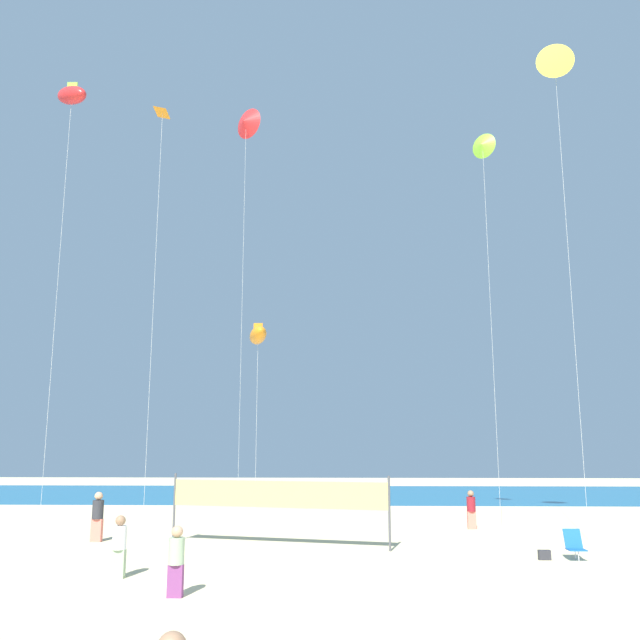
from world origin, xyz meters
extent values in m
plane|color=beige|center=(0.00, 0.00, 0.00)|extent=(120.00, 120.00, 0.00)
cube|color=#1E6B99|center=(0.00, 34.62, 0.00)|extent=(120.00, 20.00, 0.01)
cube|color=#99B28C|center=(-5.23, 2.77, 0.36)|extent=(0.34, 0.21, 0.72)
cylinder|color=white|center=(-5.23, 2.77, 1.01)|extent=(0.36, 0.36, 0.59)
sphere|color=#997051|center=(-5.23, 2.77, 1.44)|extent=(0.26, 0.26, 0.26)
cube|color=#7A3872|center=(-3.18, 0.58, 0.36)|extent=(0.34, 0.20, 0.71)
cylinder|color=#99B28C|center=(-3.18, 0.58, 1.01)|extent=(0.36, 0.36, 0.59)
sphere|color=tan|center=(-3.18, 0.58, 1.43)|extent=(0.26, 0.26, 0.26)
cube|color=#EA7260|center=(-8.25, 9.45, 0.40)|extent=(0.38, 0.23, 0.79)
cylinder|color=#2D2D33|center=(-8.25, 9.45, 1.12)|extent=(0.40, 0.40, 0.65)
sphere|color=tan|center=(-8.25, 9.45, 1.59)|extent=(0.29, 0.29, 0.29)
cube|color=#EA7260|center=(5.94, 13.67, 0.36)|extent=(0.34, 0.20, 0.71)
cylinder|color=maroon|center=(5.94, 13.67, 1.00)|extent=(0.36, 0.36, 0.59)
sphere|color=#997051|center=(5.94, 13.67, 1.43)|extent=(0.26, 0.26, 0.26)
cube|color=#1959B2|center=(7.60, 5.88, 0.32)|extent=(0.52, 0.48, 0.03)
cube|color=#1959B2|center=(7.60, 6.17, 0.60)|extent=(0.52, 0.23, 0.57)
cylinder|color=silver|center=(7.60, 5.74, 0.16)|extent=(0.03, 0.03, 0.32)
cylinder|color=silver|center=(7.60, 6.03, 0.16)|extent=(0.03, 0.03, 0.32)
cylinder|color=#4C4C51|center=(-5.49, 9.52, 1.20)|extent=(0.08, 0.08, 2.40)
cylinder|color=#4C4C51|center=(2.14, 7.58, 1.20)|extent=(0.08, 0.08, 2.40)
cube|color=#EAE566|center=(-1.67, 8.55, 1.73)|extent=(7.64, 1.96, 0.90)
cube|color=#2D2D33|center=(6.68, 6.04, 0.14)|extent=(0.36, 0.18, 0.29)
cylinder|color=silver|center=(-3.39, 15.99, 4.28)|extent=(0.01, 0.01, 8.57)
ellipsoid|color=orange|center=(-3.39, 15.99, 8.57)|extent=(1.29, 2.30, 0.91)
cube|color=orange|center=(-3.39, 15.99, 8.89)|extent=(0.43, 0.06, 0.53)
cylinder|color=silver|center=(-4.53, 18.18, 10.34)|extent=(0.01, 0.01, 20.67)
cone|color=red|center=(-4.53, 18.18, 20.67)|extent=(1.64, 1.37, 1.71)
cylinder|color=silver|center=(7.27, 14.24, 8.63)|extent=(0.01, 0.01, 17.27)
cone|color=#8CD833|center=(7.27, 14.24, 17.27)|extent=(1.09, 0.99, 1.20)
cylinder|color=silver|center=(-7.06, 11.07, 8.74)|extent=(0.01, 0.01, 17.48)
pyramid|color=orange|center=(-7.03, 11.09, 17.55)|extent=(0.91, 0.91, 0.42)
cylinder|color=silver|center=(-11.25, 11.44, 9.30)|extent=(0.01, 0.01, 18.61)
ellipsoid|color=red|center=(-11.25, 11.44, 18.61)|extent=(2.33, 2.14, 1.41)
cube|color=#8CD833|center=(-11.25, 11.44, 18.94)|extent=(0.45, 0.06, 0.56)
cylinder|color=silver|center=(9.54, 10.35, 9.50)|extent=(0.01, 0.01, 19.00)
cone|color=yellow|center=(9.54, 10.35, 19.00)|extent=(1.59, 0.84, 1.52)
camera|label=1|loc=(0.66, -15.28, 3.35)|focal=37.55mm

